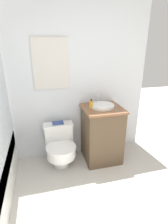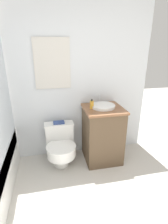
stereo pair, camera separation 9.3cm
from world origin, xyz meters
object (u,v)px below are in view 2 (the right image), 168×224
(sink, at_px, (103,106))
(soap_bottle, at_px, (92,105))
(toilet, at_px, (61,145))
(book_on_tank, at_px, (59,122))

(sink, relative_size, soap_bottle, 2.75)
(toilet, distance_m, book_on_tank, 0.33)
(toilet, bearing_deg, sink, 0.48)
(sink, relative_size, book_on_tank, 2.31)
(soap_bottle, height_order, book_on_tank, soap_bottle)
(toilet, height_order, book_on_tank, book_on_tank)
(toilet, height_order, sink, sink)
(sink, bearing_deg, book_on_tank, 168.20)
(toilet, relative_size, sink, 1.58)
(toilet, distance_m, soap_bottle, 0.76)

